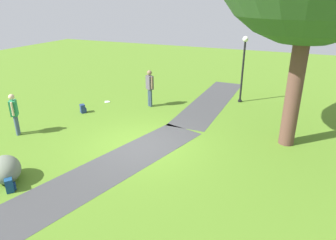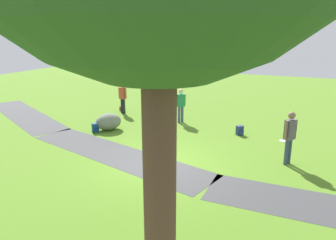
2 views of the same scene
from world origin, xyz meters
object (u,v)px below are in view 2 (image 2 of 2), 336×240
Objects in this scene: backpack_by_boulder at (96,128)px; frisbee_on_grass at (283,141)px; handbag_on_grass at (122,108)px; woman_with_handbag at (123,96)px; spare_backpack_on_lawn at (240,131)px; lawn_boulder at (109,122)px; man_near_boulder at (181,103)px; passerby_on_path at (290,134)px.

frisbee_on_grass is (-7.72, -1.99, -0.18)m from backpack_by_boulder.
backpack_by_boulder reaches higher than handbag_on_grass.
woman_with_handbag reaches higher than handbag_on_grass.
woman_with_handbag is 6.68m from spare_backpack_on_lawn.
lawn_boulder reaches higher than spare_backpack_on_lawn.
woman_with_handbag is 5.97× the size of frisbee_on_grass.
backpack_by_boulder is (-0.59, 3.36, -0.77)m from woman_with_handbag.
man_near_boulder is 4.14× the size of backpack_by_boulder.
handbag_on_grass reaches higher than frisbee_on_grass.
frisbee_on_grass is at bearing -83.16° from passerby_on_path.
passerby_on_path is 3.37m from spare_backpack_on_lawn.
passerby_on_path is at bearing 96.84° from frisbee_on_grass.
backpack_by_boulder and spare_backpack_on_lawn have the same top height.
spare_backpack_on_lawn reaches higher than frisbee_on_grass.
lawn_boulder is 0.87× the size of man_near_boulder.
lawn_boulder is 3.60× the size of spare_backpack_on_lawn.
passerby_on_path reaches higher than man_near_boulder.
woman_with_handbag reaches higher than backpack_by_boulder.
handbag_on_grass is (8.91, -4.18, -0.93)m from passerby_on_path.
spare_backpack_on_lawn is 1.80m from frisbee_on_grass.
lawn_boulder is at bearing 15.93° from spare_backpack_on_lawn.
backpack_by_boulder is at bearing -2.71° from passerby_on_path.
man_near_boulder is at bearing -32.90° from passerby_on_path.
passerby_on_path is (-5.10, 3.30, 0.11)m from man_near_boulder.
man_near_boulder reaches higher than handbag_on_grass.
woman_with_handbag is 1.01× the size of man_near_boulder.
man_near_boulder is 4.19m from backpack_by_boulder.
handbag_on_grass is at bearing -12.97° from man_near_boulder.
passerby_on_path reaches higher than spare_backpack_on_lawn.
handbag_on_grass is at bearing -69.07° from lawn_boulder.
spare_backpack_on_lawn is at bearing 166.30° from handbag_on_grass.
handbag_on_grass is 8.82m from frisbee_on_grass.
passerby_on_path is (-8.59, 3.74, 0.11)m from woman_with_handbag.
spare_backpack_on_lawn is at bearing -164.07° from lawn_boulder.
woman_with_handbag is at bearing -9.36° from frisbee_on_grass.
passerby_on_path is at bearing 129.48° from spare_backpack_on_lawn.
lawn_boulder is at bearing 42.96° from man_near_boulder.
backpack_by_boulder is 1.00× the size of spare_backpack_on_lawn.
handbag_on_grass is 0.84× the size of spare_backpack_on_lawn.
frisbee_on_grass is (-8.31, 1.37, -0.95)m from woman_with_handbag.
woman_with_handbag is 9.37m from passerby_on_path.
passerby_on_path reaches higher than lawn_boulder.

